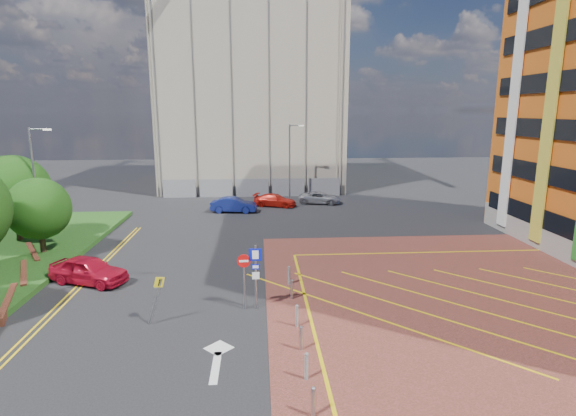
{
  "coord_description": "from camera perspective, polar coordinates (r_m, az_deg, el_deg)",
  "views": [
    {
      "loc": [
        0.7,
        -19.25,
        9.39
      ],
      "look_at": [
        2.34,
        5.47,
        4.0
      ],
      "focal_mm": 28.0,
      "sensor_mm": 36.0,
      "label": 1
    }
  ],
  "objects": [
    {
      "name": "car_red_back",
      "position": [
        44.83,
        -1.66,
        0.99
      ],
      "size": [
        4.59,
        2.98,
        1.24
      ],
      "primitive_type": "imported",
      "rotation": [
        0.0,
        0.0,
        1.25
      ],
      "color": "red",
      "rests_on": "ground"
    },
    {
      "name": "tree_c",
      "position": [
        33.1,
        -29.11,
        -0.08
      ],
      "size": [
        4.0,
        4.0,
        4.9
      ],
      "color": "#3D2B1C",
      "rests_on": "grass_bed"
    },
    {
      "name": "construction_building",
      "position": [
        59.27,
        -4.6,
        13.8
      ],
      "size": [
        21.2,
        19.2,
        22.0
      ],
      "primitive_type": "cube",
      "color": "#A79E89",
      "rests_on": "ground"
    },
    {
      "name": "ground",
      "position": [
        21.43,
        -5.44,
        -13.76
      ],
      "size": [
        140.0,
        140.0,
        0.0
      ],
      "primitive_type": "plane",
      "color": "black",
      "rests_on": "ground"
    },
    {
      "name": "warning_sign",
      "position": [
        21.04,
        -16.32,
        -10.47
      ],
      "size": [
        0.81,
        0.43,
        2.24
      ],
      "color": "#9EA0A8",
      "rests_on": "ground"
    },
    {
      "name": "car_red_left",
      "position": [
        27.38,
        -23.98,
        -7.21
      ],
      "size": [
        4.75,
        3.28,
        1.5
      ],
      "primitive_type": "imported",
      "rotation": [
        0.0,
        0.0,
        1.19
      ],
      "color": "red",
      "rests_on": "ground"
    },
    {
      "name": "lamp_left_far",
      "position": [
        35.03,
        -29.36,
        2.94
      ],
      "size": [
        1.53,
        0.16,
        8.0
      ],
      "color": "#9EA0A8",
      "rests_on": "grass_bed"
    },
    {
      "name": "construction_fence",
      "position": [
        49.96,
        -3.4,
        2.59
      ],
      "size": [
        21.6,
        0.06,
        2.0
      ],
      "primitive_type": "cube",
      "color": "gray",
      "rests_on": "ground"
    },
    {
      "name": "bollard_row",
      "position": [
        19.78,
        1.3,
        -14.52
      ],
      "size": [
        0.14,
        11.14,
        0.9
      ],
      "color": "#9EA0A8",
      "rests_on": "forecourt"
    },
    {
      "name": "forecourt",
      "position": [
        25.2,
        29.03,
        -11.19
      ],
      "size": [
        26.0,
        26.0,
        0.02
      ],
      "primitive_type": "cube",
      "color": "brown",
      "rests_on": "ground"
    },
    {
      "name": "car_blue_back",
      "position": [
        42.51,
        -6.9,
        0.41
      ],
      "size": [
        4.44,
        1.98,
        1.42
      ],
      "primitive_type": "imported",
      "rotation": [
        0.0,
        0.0,
        1.46
      ],
      "color": "navy",
      "rests_on": "ground"
    },
    {
      "name": "car_silver_back",
      "position": [
        46.3,
        4.06,
        1.31
      ],
      "size": [
        4.67,
        2.98,
        1.2
      ],
      "primitive_type": "imported",
      "rotation": [
        0.0,
        0.0,
        1.32
      ],
      "color": "#AAAAB1",
      "rests_on": "ground"
    },
    {
      "name": "lamp_back",
      "position": [
        47.63,
        0.3,
        6.22
      ],
      "size": [
        1.53,
        0.16,
        8.0
      ],
      "color": "#9EA0A8",
      "rests_on": "ground"
    },
    {
      "name": "sign_cluster",
      "position": [
        21.56,
        -4.68,
        -7.93
      ],
      "size": [
        1.17,
        0.12,
        3.2
      ],
      "color": "#9EA0A8",
      "rests_on": "ground"
    },
    {
      "name": "tree_d",
      "position": [
        36.96,
        -31.49,
        1.87
      ],
      "size": [
        5.0,
        5.0,
        6.08
      ],
      "color": "#3D2B1C",
      "rests_on": "grass_bed"
    },
    {
      "name": "retaining_wall",
      "position": [
        26.31,
        -32.41,
        -10.17
      ],
      "size": [
        6.06,
        20.33,
        0.4
      ],
      "color": "brown",
      "rests_on": "ground"
    }
  ]
}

